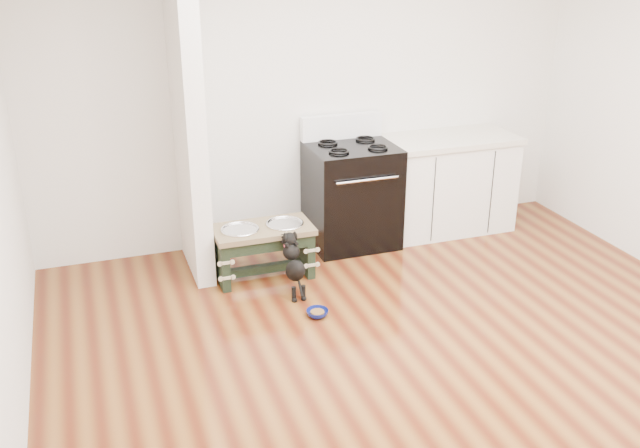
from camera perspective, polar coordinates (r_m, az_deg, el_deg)
The scene contains 8 objects.
ground at distance 4.80m, azimuth 9.30°, elevation -11.80°, with size 5.00×5.00×0.00m, color #4F1E0E.
room_shell at distance 4.12m, azimuth 10.71°, elevation 7.16°, with size 5.00×5.00×5.00m.
partition_wall at distance 5.75m, azimuth -10.56°, elevation 8.78°, with size 0.15×0.80×2.70m, color silver.
oven_range at distance 6.42m, azimuth 2.54°, elevation 2.46°, with size 0.76×0.69×1.14m.
cabinet_run at distance 6.85m, azimuth 10.13°, elevation 3.21°, with size 1.24×0.64×0.91m.
dog_feeder at distance 5.85m, azimuth -4.56°, elevation -1.42°, with size 0.81×0.43×0.46m.
puppy at distance 5.58m, azimuth -2.12°, elevation -3.12°, with size 0.14×0.42×0.49m.
floor_bowl at distance 5.37m, azimuth -0.21°, elevation -7.14°, with size 0.19×0.19×0.05m.
Camera 1 is at (-2.00, -3.43, 2.69)m, focal length 40.00 mm.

